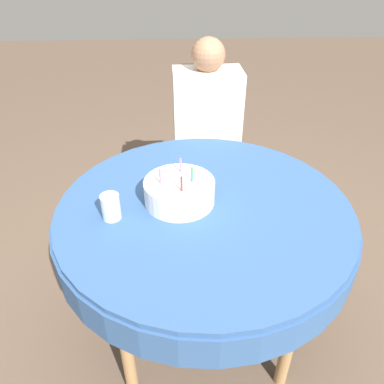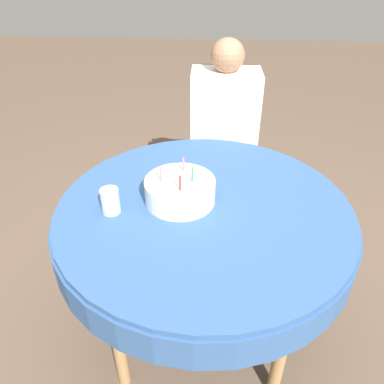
{
  "view_description": "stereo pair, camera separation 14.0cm",
  "coord_description": "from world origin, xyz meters",
  "px_view_note": "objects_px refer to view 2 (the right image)",
  "views": [
    {
      "loc": [
        -0.1,
        -1.14,
        1.56
      ],
      "look_at": [
        -0.05,
        0.01,
        0.77
      ],
      "focal_mm": 35.0,
      "sensor_mm": 36.0,
      "label": 1
    },
    {
      "loc": [
        0.04,
        -1.14,
        1.56
      ],
      "look_at": [
        -0.05,
        0.01,
        0.77
      ],
      "focal_mm": 35.0,
      "sensor_mm": 36.0,
      "label": 2
    }
  ],
  "objects_px": {
    "person": "(224,125)",
    "birthday_cake": "(180,191)",
    "chair": "(222,145)",
    "drinking_glass": "(110,201)"
  },
  "relations": [
    {
      "from": "person",
      "to": "birthday_cake",
      "type": "height_order",
      "value": "person"
    },
    {
      "from": "person",
      "to": "drinking_glass",
      "type": "bearing_deg",
      "value": -117.57
    },
    {
      "from": "person",
      "to": "birthday_cake",
      "type": "relative_size",
      "value": 4.26
    },
    {
      "from": "person",
      "to": "drinking_glass",
      "type": "distance_m",
      "value": 0.95
    },
    {
      "from": "chair",
      "to": "person",
      "type": "height_order",
      "value": "person"
    },
    {
      "from": "drinking_glass",
      "to": "chair",
      "type": "bearing_deg",
      "value": 66.3
    },
    {
      "from": "person",
      "to": "birthday_cake",
      "type": "bearing_deg",
      "value": -104.04
    },
    {
      "from": "chair",
      "to": "birthday_cake",
      "type": "relative_size",
      "value": 3.58
    },
    {
      "from": "chair",
      "to": "person",
      "type": "bearing_deg",
      "value": -90.0
    },
    {
      "from": "person",
      "to": "drinking_glass",
      "type": "height_order",
      "value": "person"
    }
  ]
}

